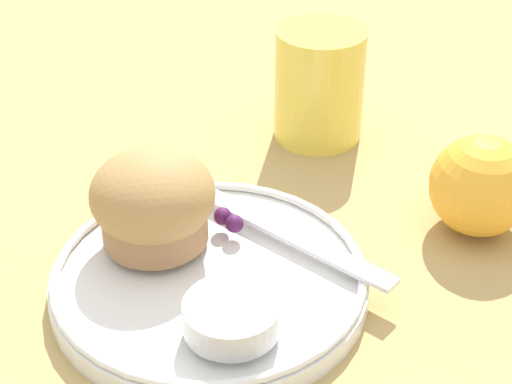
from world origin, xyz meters
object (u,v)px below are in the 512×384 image
Objects in this scene: muffin at (153,201)px; orange_fruit at (481,186)px; butter_knife at (273,227)px; juice_glass at (319,84)px.

muffin reaches higher than orange_fruit.
butter_knife is 2.63× the size of orange_fruit.
butter_knife is 0.15m from orange_fruit.
butter_knife is at bearing -57.14° from juice_glass.
juice_glass is (-0.17, 0.01, 0.01)m from orange_fruit.
juice_glass is at bearing 175.28° from orange_fruit.
muffin is at bearing -132.85° from butter_knife.
juice_glass reaches higher than muffin.
muffin is at bearing -123.55° from orange_fruit.
muffin is 0.21m from juice_glass.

